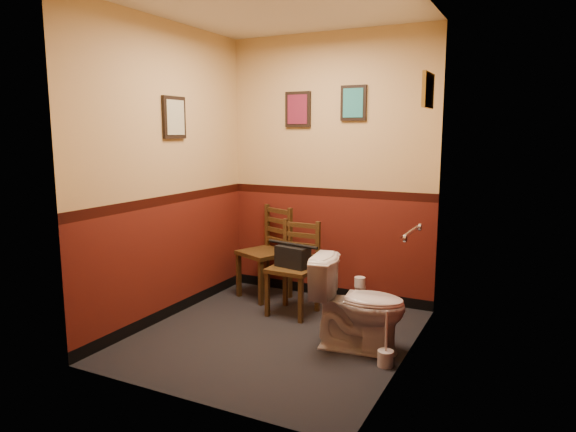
# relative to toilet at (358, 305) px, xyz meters

# --- Properties ---
(floor) EXTENTS (2.20, 2.40, 0.00)m
(floor) POSITION_rel_toilet_xyz_m (-0.72, -0.06, -0.37)
(floor) COLOR black
(floor) RESTS_ON ground
(ceiling) EXTENTS (2.20, 2.40, 0.00)m
(ceiling) POSITION_rel_toilet_xyz_m (-0.72, -0.06, 2.33)
(ceiling) COLOR silver
(ceiling) RESTS_ON ground
(wall_back) EXTENTS (2.20, 0.00, 2.70)m
(wall_back) POSITION_rel_toilet_xyz_m (-0.72, 1.14, 0.98)
(wall_back) COLOR #561810
(wall_back) RESTS_ON ground
(wall_front) EXTENTS (2.20, 0.00, 2.70)m
(wall_front) POSITION_rel_toilet_xyz_m (-0.72, -1.26, 0.98)
(wall_front) COLOR #561810
(wall_front) RESTS_ON ground
(wall_left) EXTENTS (0.00, 2.40, 2.70)m
(wall_left) POSITION_rel_toilet_xyz_m (-1.82, -0.06, 0.98)
(wall_left) COLOR #561810
(wall_left) RESTS_ON ground
(wall_right) EXTENTS (0.00, 2.40, 2.70)m
(wall_right) POSITION_rel_toilet_xyz_m (0.38, -0.06, 0.98)
(wall_right) COLOR #561810
(wall_right) RESTS_ON ground
(grab_bar) EXTENTS (0.05, 0.56, 0.06)m
(grab_bar) POSITION_rel_toilet_xyz_m (0.35, 0.19, 0.58)
(grab_bar) COLOR silver
(grab_bar) RESTS_ON wall_right
(framed_print_back_a) EXTENTS (0.28, 0.04, 0.36)m
(framed_print_back_a) POSITION_rel_toilet_xyz_m (-1.07, 1.12, 1.58)
(framed_print_back_a) COLOR black
(framed_print_back_a) RESTS_ON wall_back
(framed_print_back_b) EXTENTS (0.26, 0.04, 0.34)m
(framed_print_back_b) POSITION_rel_toilet_xyz_m (-0.47, 1.12, 1.63)
(framed_print_back_b) COLOR black
(framed_print_back_b) RESTS_ON wall_back
(framed_print_left) EXTENTS (0.04, 0.30, 0.38)m
(framed_print_left) POSITION_rel_toilet_xyz_m (-1.80, 0.04, 1.48)
(framed_print_left) COLOR black
(framed_print_left) RESTS_ON wall_left
(framed_print_right) EXTENTS (0.04, 0.34, 0.28)m
(framed_print_right) POSITION_rel_toilet_xyz_m (0.36, 0.54, 1.68)
(framed_print_right) COLOR olive
(framed_print_right) RESTS_ON wall_right
(toilet) EXTENTS (0.80, 0.51, 0.74)m
(toilet) POSITION_rel_toilet_xyz_m (0.00, 0.00, 0.00)
(toilet) COLOR white
(toilet) RESTS_ON floor
(toilet_brush) EXTENTS (0.12, 0.12, 0.43)m
(toilet_brush) POSITION_rel_toilet_xyz_m (0.29, -0.20, -0.30)
(toilet_brush) COLOR silver
(toilet_brush) RESTS_ON floor
(chair_left) EXTENTS (0.58, 0.58, 0.95)m
(chair_left) POSITION_rel_toilet_xyz_m (-1.30, 0.86, 0.11)
(chair_left) COLOR brown
(chair_left) RESTS_ON floor
(chair_right) EXTENTS (0.42, 0.42, 0.88)m
(chair_right) POSITION_rel_toilet_xyz_m (-0.82, 0.53, 0.07)
(chair_right) COLOR brown
(chair_right) RESTS_ON floor
(handbag) EXTENTS (0.34, 0.22, 0.23)m
(handbag) POSITION_rel_toilet_xyz_m (-0.82, 0.49, 0.19)
(handbag) COLOR black
(handbag) RESTS_ON chair_right
(tp_stack) EXTENTS (0.23, 0.14, 0.30)m
(tp_stack) POSITION_rel_toilet_xyz_m (-0.32, 1.01, -0.24)
(tp_stack) COLOR silver
(tp_stack) RESTS_ON floor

